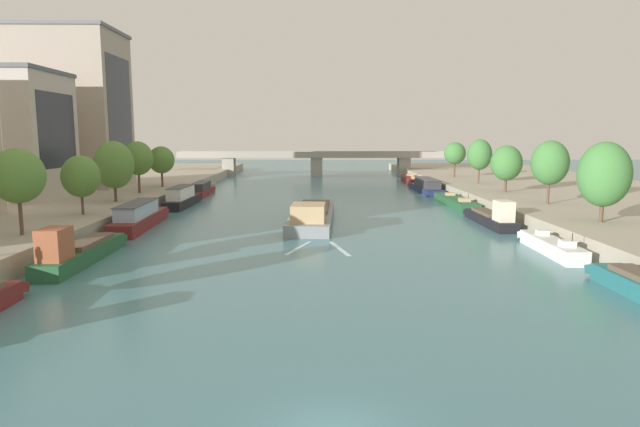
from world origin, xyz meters
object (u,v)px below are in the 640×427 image
(bridge_far, at_px, (317,160))
(tree_left_past_mid, at_px, (138,158))
(moored_boat_left_lone, at_px, (79,251))
(tree_right_end_of_row, at_px, (604,174))
(moored_boat_left_gap_after, at_px, (139,217))
(moored_boat_right_upstream, at_px, (492,217))
(moored_boat_right_far, at_px, (427,186))
(moored_boat_left_upstream, at_px, (182,198))
(moored_boat_left_end, at_px, (202,190))
(tree_left_far, at_px, (114,165))
(tree_left_second, at_px, (81,176))
(moored_boat_right_downstream, at_px, (412,180))
(tree_left_distant, at_px, (161,160))
(tree_right_midway, at_px, (480,155))
(barge_midriver, at_px, (312,214))
(moored_boat_right_lone, at_px, (456,201))
(tree_right_second, at_px, (550,163))
(moored_boat_right_gap_after, at_px, (551,246))
(tree_left_nearest, at_px, (18,176))
(tree_right_third, at_px, (455,153))
(tree_right_distant, at_px, (506,163))

(bridge_far, bearing_deg, tree_left_past_mid, -114.83)
(moored_boat_left_lone, distance_m, tree_right_end_of_row, 45.90)
(moored_boat_left_gap_after, xyz_separation_m, moored_boat_right_upstream, (37.97, 1.20, -0.27))
(tree_left_past_mid, bearing_deg, tree_right_end_of_row, -27.22)
(moored_boat_right_far, bearing_deg, bridge_far, 116.84)
(moored_boat_left_upstream, distance_m, moored_boat_left_end, 14.29)
(tree_left_far, bearing_deg, moored_boat_left_upstream, 54.53)
(moored_boat_left_lone, height_order, moored_boat_left_upstream, moored_boat_left_lone)
(moored_boat_right_upstream, height_order, tree_left_second, tree_left_second)
(moored_boat_right_downstream, bearing_deg, tree_left_distant, -150.08)
(moored_boat_left_end, relative_size, tree_left_far, 1.74)
(tree_right_midway, bearing_deg, moored_boat_left_end, -178.01)
(barge_midriver, height_order, moored_boat_left_upstream, barge_midriver)
(moored_boat_left_lone, distance_m, moored_boat_right_lone, 51.07)
(moored_boat_left_gap_after, xyz_separation_m, tree_left_distant, (-5.20, 27.82, 4.77))
(tree_right_midway, bearing_deg, tree_right_second, -89.86)
(tree_left_second, bearing_deg, bridge_far, 72.18)
(moored_boat_left_lone, bearing_deg, tree_right_midway, 47.33)
(barge_midriver, distance_m, moored_boat_left_lone, 26.65)
(moored_boat_right_downstream, bearing_deg, moored_boat_right_gap_after, -90.25)
(tree_left_nearest, xyz_separation_m, tree_right_midway, (51.37, 46.47, 0.01))
(tree_left_past_mid, xyz_separation_m, tree_right_second, (52.20, -12.78, 0.01))
(bridge_far, bearing_deg, tree_right_third, -45.34)
(tree_right_distant, bearing_deg, moored_boat_right_lone, -168.13)
(moored_boat_right_gap_after, height_order, tree_right_midway, tree_right_midway)
(moored_boat_right_far, xyz_separation_m, tree_right_midway, (8.08, -2.95, 5.54))
(moored_boat_right_lone, distance_m, tree_right_third, 30.08)
(moored_boat_left_gap_after, relative_size, moored_boat_right_downstream, 0.97)
(moored_boat_left_upstream, relative_size, moored_boat_right_upstream, 0.99)
(moored_boat_left_upstream, relative_size, bridge_far, 0.19)
(moored_boat_right_far, xyz_separation_m, moored_boat_right_downstream, (0.58, 16.95, -0.33))
(moored_boat_left_end, relative_size, tree_right_midway, 1.73)
(moored_boat_right_gap_after, xyz_separation_m, tree_left_distant, (-43.56, 40.64, 5.32))
(barge_midriver, relative_size, moored_boat_right_gap_after, 2.11)
(moored_boat_left_upstream, height_order, tree_left_nearest, tree_left_nearest)
(moored_boat_right_downstream, relative_size, tree_right_midway, 2.12)
(moored_boat_right_upstream, bearing_deg, moored_boat_right_downstream, 89.25)
(barge_midriver, distance_m, tree_left_far, 25.14)
(tree_left_far, relative_size, tree_left_past_mid, 1.02)
(tree_right_second, xyz_separation_m, tree_right_midway, (-0.07, 26.92, -0.02))
(moored_boat_left_upstream, height_order, moored_boat_right_downstream, moored_boat_left_upstream)
(tree_left_distant, height_order, tree_right_end_of_row, tree_right_end_of_row)
(tree_left_distant, height_order, tree_right_midway, tree_right_midway)
(moored_boat_left_upstream, distance_m, tree_left_distant, 12.83)
(moored_boat_right_downstream, xyz_separation_m, tree_right_distant, (7.25, -33.41, 5.17))
(moored_boat_right_far, bearing_deg, tree_left_nearest, -131.21)
(tree_right_end_of_row, xyz_separation_m, tree_right_second, (0.88, 13.62, 0.38))
(barge_midriver, height_order, moored_boat_right_lone, barge_midriver)
(moored_boat_left_gap_after, height_order, moored_boat_left_end, moored_boat_left_gap_after)
(moored_boat_left_lone, xyz_separation_m, moored_boat_left_upstream, (-0.24, 33.53, 0.19))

